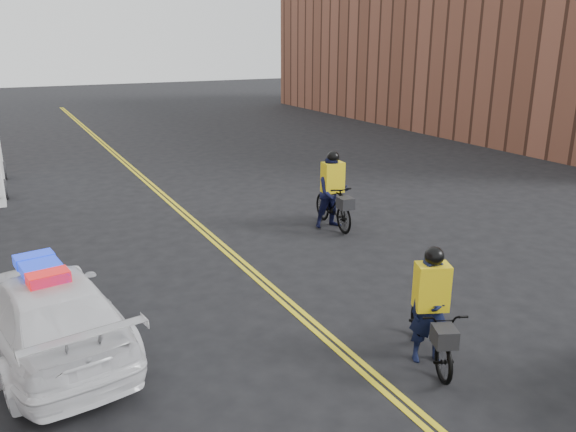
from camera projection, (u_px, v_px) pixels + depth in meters
The scene contains 7 objects.
ground at pixel (315, 327), 10.04m from camera, with size 120.00×120.00×0.00m, color black.
center_line_left at pixel (179, 211), 16.77m from camera, with size 0.10×60.00×0.01m, color yellow.
center_line_right at pixel (184, 211), 16.84m from camera, with size 0.10×60.00×0.01m, color yellow.
building_across at pixel (485, 29), 33.29m from camera, with size 12.00×30.00×11.00m, color brown.
police_cruiser at pixel (47, 312), 9.11m from camera, with size 2.60×5.00×1.54m.
cyclist_near at pixel (429, 322), 8.84m from camera, with size 1.40×2.08×1.93m.
cyclist_far at pixel (332, 198), 15.16m from camera, with size 1.00×2.13×2.11m.
Camera 1 is at (-4.58, -7.73, 4.93)m, focal length 35.00 mm.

